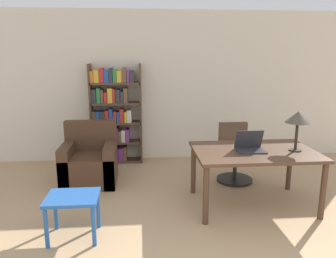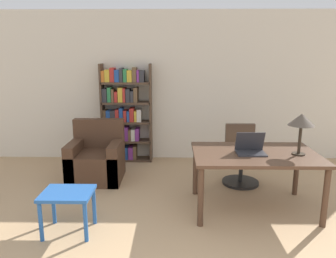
{
  "view_description": "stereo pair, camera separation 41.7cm",
  "coord_description": "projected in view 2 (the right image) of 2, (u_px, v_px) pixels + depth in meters",
  "views": [
    {
      "loc": [
        -0.6,
        -1.48,
        1.92
      ],
      "look_at": [
        -0.25,
        2.59,
        0.99
      ],
      "focal_mm": 35.0,
      "sensor_mm": 36.0,
      "label": 1
    },
    {
      "loc": [
        -0.18,
        -1.49,
        1.92
      ],
      "look_at": [
        -0.25,
        2.59,
        0.99
      ],
      "focal_mm": 35.0,
      "sensor_mm": 36.0,
      "label": 2
    }
  ],
  "objects": [
    {
      "name": "table_lamp",
      "position": [
        301.0,
        121.0,
        3.87
      ],
      "size": [
        0.31,
        0.31,
        0.5
      ],
      "color": "#2D2319",
      "rests_on": "desk"
    },
    {
      "name": "laptop",
      "position": [
        250.0,
        149.0,
        4.0
      ],
      "size": [
        0.35,
        0.26,
        0.26
      ],
      "color": "#2D2D33",
      "rests_on": "desk"
    },
    {
      "name": "armchair",
      "position": [
        97.0,
        160.0,
        5.12
      ],
      "size": [
        0.8,
        0.75,
        0.92
      ],
      "color": "#472D1E",
      "rests_on": "ground_plane"
    },
    {
      "name": "desk",
      "position": [
        255.0,
        159.0,
        4.05
      ],
      "size": [
        1.52,
        1.01,
        0.74
      ],
      "color": "#4C3323",
      "rests_on": "ground_plane"
    },
    {
      "name": "bookshelf",
      "position": [
        124.0,
        115.0,
        5.94
      ],
      "size": [
        0.91,
        0.28,
        1.77
      ],
      "color": "#4C3828",
      "rests_on": "ground_plane"
    },
    {
      "name": "office_chair",
      "position": [
        241.0,
        158.0,
        4.98
      ],
      "size": [
        0.55,
        0.55,
        0.89
      ],
      "color": "black",
      "rests_on": "ground_plane"
    },
    {
      "name": "wall_back",
      "position": [
        183.0,
        87.0,
        6.0
      ],
      "size": [
        8.0,
        0.06,
        2.7
      ],
      "color": "beige",
      "rests_on": "ground_plane"
    },
    {
      "name": "side_table_blue",
      "position": [
        68.0,
        199.0,
        3.56
      ],
      "size": [
        0.54,
        0.45,
        0.47
      ],
      "color": "#2356A3",
      "rests_on": "ground_plane"
    }
  ]
}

